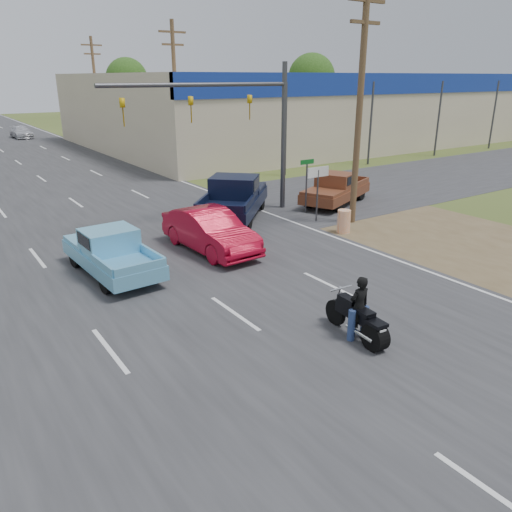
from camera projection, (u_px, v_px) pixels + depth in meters
ground at (502, 501)px, 7.88m from camera, size 200.00×200.00×0.00m
main_road at (18, 162)px, 38.98m from camera, size 15.00×180.00×0.02m
cross_road at (114, 229)px, 21.87m from camera, size 120.00×10.00×0.02m
dirt_verge at (427, 232)px, 21.48m from camera, size 8.00×18.00×0.01m
big_box_store at (327, 106)px, 54.75m from camera, size 50.00×28.10×6.60m
utility_pole_1 at (360, 102)px, 21.22m from camera, size 2.00×0.28×10.00m
utility_pole_2 at (175, 92)px, 35.22m from camera, size 2.00×0.28×10.00m
utility_pole_3 at (96, 88)px, 49.21m from camera, size 2.00×0.28×10.00m
tree_3 at (311, 78)px, 89.34m from camera, size 8.40×8.40×10.40m
tree_5 at (127, 79)px, 95.65m from camera, size 7.98×7.98×9.88m
barrel_0 at (344, 221)px, 21.28m from camera, size 0.56×0.56×1.00m
barrel_1 at (244, 186)px, 28.10m from camera, size 0.56×0.56×1.00m
lane_sign at (318, 181)px, 22.46m from camera, size 1.20×0.08×2.52m
street_name_sign at (307, 180)px, 24.05m from camera, size 0.80×0.08×2.61m
signal_mast at (237, 112)px, 22.56m from camera, size 9.12×0.40×7.00m
red_convertible at (210, 231)px, 18.95m from camera, size 1.90×4.88×1.58m
motorcycle at (360, 322)px, 12.56m from camera, size 0.70×2.26×1.15m
rider at (359, 310)px, 12.51m from camera, size 0.61×0.43×1.61m
blue_pickup at (110, 251)px, 16.78m from camera, size 2.06×4.82×1.57m
navy_pickup at (235, 197)px, 23.49m from camera, size 5.77×5.86×1.97m
brown_pickup at (335, 189)px, 25.94m from camera, size 5.30×3.73×1.64m
distant_car_silver at (21, 132)px, 54.24m from camera, size 1.93×4.35×1.24m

